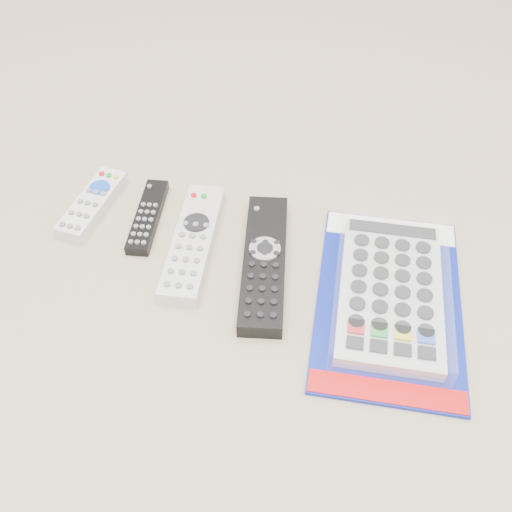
% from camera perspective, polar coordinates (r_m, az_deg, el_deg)
% --- Properties ---
extents(remote_small_grey, '(0.05, 0.16, 0.02)m').
position_cam_1_polar(remote_small_grey, '(0.94, -16.05, 5.05)').
color(remote_small_grey, silver).
rests_on(remote_small_grey, ground).
extents(remote_slim_black, '(0.06, 0.16, 0.02)m').
position_cam_1_polar(remote_slim_black, '(0.90, -10.78, 3.90)').
color(remote_slim_black, black).
rests_on(remote_slim_black, ground).
extents(remote_silver_dvd, '(0.09, 0.23, 0.03)m').
position_cam_1_polar(remote_silver_dvd, '(0.85, -6.31, 1.44)').
color(remote_silver_dvd, silver).
rests_on(remote_silver_dvd, ground).
extents(remote_large_black, '(0.11, 0.26, 0.03)m').
position_cam_1_polar(remote_large_black, '(0.81, 0.83, -0.59)').
color(remote_large_black, black).
rests_on(remote_large_black, ground).
extents(jumbo_remote_packaged, '(0.22, 0.34, 0.04)m').
position_cam_1_polar(jumbo_remote_packaged, '(0.79, 13.30, -3.37)').
color(jumbo_remote_packaged, navy).
rests_on(jumbo_remote_packaged, ground).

